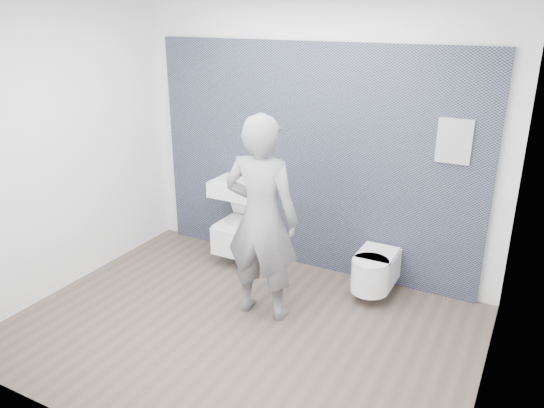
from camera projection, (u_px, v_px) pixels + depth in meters
The scene contains 8 objects.
ground at pixel (241, 329), 4.75m from camera, with size 4.00×4.00×0.00m, color brown.
room_shell at pixel (236, 139), 4.14m from camera, with size 4.00×4.00×4.00m.
tile_wall at pixel (308, 263), 5.96m from camera, with size 3.60×0.06×2.40m, color black.
washbasin at pixel (239, 188), 5.79m from camera, with size 0.57×0.43×0.43m.
toilet_square at pixel (237, 233), 5.94m from camera, with size 0.37×0.53×0.70m.
toilet_rounded at pixel (374, 270), 5.20m from camera, with size 0.37×0.63×0.34m.
info_placard at pixel (435, 295), 5.30m from camera, with size 0.31×0.03×0.41m, color silver.
visitor at pixel (261, 219), 4.69m from camera, with size 0.69×0.45×1.90m, color gray.
Camera 1 is at (2.15, -3.45, 2.71)m, focal length 35.00 mm.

